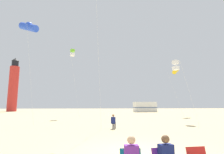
{
  "coord_description": "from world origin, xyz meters",
  "views": [
    {
      "loc": [
        -1.73,
        -7.67,
        1.88
      ],
      "look_at": [
        -0.02,
        8.21,
        4.32
      ],
      "focal_mm": 29.72,
      "sensor_mm": 36.0,
      "label": 1
    }
  ],
  "objects_px": {
    "kite_tube_gold": "(176,71)",
    "rv_van_white": "(145,107)",
    "lighthouse_distant": "(13,86)",
    "kite_box_white": "(176,65)",
    "kite_flyer_standing": "(113,121)",
    "kite_tube_blue": "(29,27)",
    "kite_box_lime": "(72,53)"
  },
  "relations": [
    {
      "from": "kite_flyer_standing",
      "to": "kite_box_white",
      "type": "distance_m",
      "value": 11.25
    },
    {
      "from": "kite_flyer_standing",
      "to": "kite_tube_gold",
      "type": "distance_m",
      "value": 21.85
    },
    {
      "from": "rv_van_white",
      "to": "kite_box_lime",
      "type": "bearing_deg",
      "value": -135.54
    },
    {
      "from": "kite_tube_gold",
      "to": "kite_box_white",
      "type": "height_order",
      "value": "kite_tube_gold"
    },
    {
      "from": "kite_tube_gold",
      "to": "rv_van_white",
      "type": "relative_size",
      "value": 1.31
    },
    {
      "from": "kite_box_lime",
      "to": "rv_van_white",
      "type": "distance_m",
      "value": 29.54
    },
    {
      "from": "kite_tube_gold",
      "to": "kite_tube_blue",
      "type": "xyz_separation_m",
      "value": [
        -21.21,
        -12.89,
        1.66
      ]
    },
    {
      "from": "rv_van_white",
      "to": "kite_tube_blue",
      "type": "bearing_deg",
      "value": -127.29
    },
    {
      "from": "kite_flyer_standing",
      "to": "kite_tube_gold",
      "type": "height_order",
      "value": "kite_tube_gold"
    },
    {
      "from": "kite_box_white",
      "to": "kite_tube_gold",
      "type": "bearing_deg",
      "value": 64.83
    },
    {
      "from": "rv_van_white",
      "to": "kite_flyer_standing",
      "type": "bearing_deg",
      "value": -114.63
    },
    {
      "from": "kite_tube_gold",
      "to": "kite_box_white",
      "type": "xyz_separation_m",
      "value": [
        -5.03,
        -10.71,
        -1.42
      ]
    },
    {
      "from": "kite_flyer_standing",
      "to": "kite_tube_gold",
      "type": "relative_size",
      "value": 0.13
    },
    {
      "from": "kite_tube_gold",
      "to": "kite_tube_blue",
      "type": "height_order",
      "value": "kite_tube_blue"
    },
    {
      "from": "kite_flyer_standing",
      "to": "kite_box_lime",
      "type": "xyz_separation_m",
      "value": [
        -5.14,
        15.26,
        9.96
      ]
    },
    {
      "from": "kite_box_white",
      "to": "kite_tube_blue",
      "type": "distance_m",
      "value": 16.62
    },
    {
      "from": "kite_flyer_standing",
      "to": "kite_tube_blue",
      "type": "relative_size",
      "value": 0.11
    },
    {
      "from": "lighthouse_distant",
      "to": "rv_van_white",
      "type": "distance_m",
      "value": 40.85
    },
    {
      "from": "kite_box_white",
      "to": "kite_tube_blue",
      "type": "bearing_deg",
      "value": -172.32
    },
    {
      "from": "kite_tube_blue",
      "to": "kite_tube_gold",
      "type": "bearing_deg",
      "value": 31.28
    },
    {
      "from": "kite_tube_blue",
      "to": "rv_van_white",
      "type": "relative_size",
      "value": 1.56
    },
    {
      "from": "kite_flyer_standing",
      "to": "rv_van_white",
      "type": "distance_m",
      "value": 38.85
    },
    {
      "from": "kite_flyer_standing",
      "to": "lighthouse_distant",
      "type": "bearing_deg",
      "value": -41.42
    },
    {
      "from": "kite_tube_gold",
      "to": "kite_tube_blue",
      "type": "bearing_deg",
      "value": -148.72
    },
    {
      "from": "kite_tube_blue",
      "to": "rv_van_white",
      "type": "bearing_deg",
      "value": 57.48
    },
    {
      "from": "rv_van_white",
      "to": "kite_box_white",
      "type": "bearing_deg",
      "value": -104.17
    },
    {
      "from": "kite_tube_gold",
      "to": "lighthouse_distant",
      "type": "height_order",
      "value": "lighthouse_distant"
    },
    {
      "from": "kite_tube_blue",
      "to": "kite_flyer_standing",
      "type": "bearing_deg",
      "value": -20.28
    },
    {
      "from": "kite_tube_gold",
      "to": "lighthouse_distant",
      "type": "relative_size",
      "value": 0.52
    },
    {
      "from": "kite_tube_gold",
      "to": "lighthouse_distant",
      "type": "xyz_separation_m",
      "value": [
        -39.27,
        29.21,
        -0.14
      ]
    },
    {
      "from": "kite_tube_gold",
      "to": "kite_box_white",
      "type": "distance_m",
      "value": 11.92
    },
    {
      "from": "lighthouse_distant",
      "to": "rv_van_white",
      "type": "height_order",
      "value": "lighthouse_distant"
    }
  ]
}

